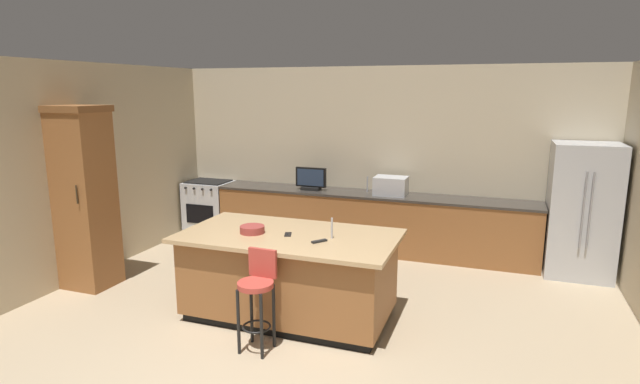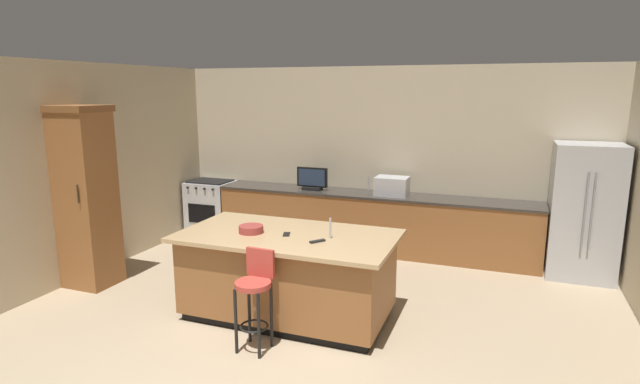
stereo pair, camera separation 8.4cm
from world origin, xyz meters
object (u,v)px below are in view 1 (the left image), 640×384
(cabinet_tower, at_px, (84,195))
(microwave, at_px, (391,186))
(range_oven, at_px, (209,207))
(cell_phone, at_px, (288,234))
(tv_remote, at_px, (319,241))
(kitchen_island, at_px, (289,275))
(fruit_bowl, at_px, (252,229))
(refrigerator, at_px, (582,210))
(tv_monitor, at_px, (311,180))
(bar_stool_center, at_px, (257,292))

(cabinet_tower, bearing_deg, microwave, 37.88)
(range_oven, bearing_deg, cabinet_tower, -93.28)
(cell_phone, distance_m, tv_remote, 0.43)
(cabinet_tower, distance_m, microwave, 4.18)
(kitchen_island, relative_size, range_oven, 2.51)
(tv_remote, bearing_deg, cell_phone, -161.51)
(kitchen_island, xyz_separation_m, fruit_bowl, (-0.39, -0.10, 0.50))
(refrigerator, relative_size, microwave, 3.70)
(tv_remote, bearing_deg, tv_monitor, 149.64)
(tv_monitor, relative_size, fruit_bowl, 1.87)
(refrigerator, distance_m, cell_phone, 4.00)
(bar_stool_center, relative_size, cell_phone, 6.45)
(fruit_bowl, bearing_deg, kitchen_island, 13.96)
(cabinet_tower, bearing_deg, range_oven, 86.72)
(refrigerator, distance_m, microwave, 2.57)
(range_oven, xyz_separation_m, tv_monitor, (1.89, -0.05, 0.61))
(kitchen_island, distance_m, microwave, 2.66)
(kitchen_island, xyz_separation_m, microwave, (0.56, 2.54, 0.56))
(bar_stool_center, bearing_deg, cell_phone, 92.19)
(microwave, xyz_separation_m, tv_monitor, (-1.26, -0.05, 0.03))
(refrigerator, bearing_deg, bar_stool_center, -134.03)
(microwave, bearing_deg, tv_remote, -93.34)
(bar_stool_center, xyz_separation_m, tv_remote, (0.40, 0.60, 0.37))
(tv_monitor, height_order, fruit_bowl, tv_monitor)
(microwave, xyz_separation_m, cell_phone, (-0.56, -2.57, -0.10))
(range_oven, bearing_deg, refrigerator, -0.65)
(kitchen_island, xyz_separation_m, tv_monitor, (-0.69, 2.49, 0.59))
(cabinet_tower, distance_m, tv_monitor, 3.24)
(bar_stool_center, xyz_separation_m, fruit_bowl, (-0.39, 0.67, 0.39))
(bar_stool_center, bearing_deg, cabinet_tower, 167.25)
(cell_phone, height_order, tv_remote, tv_remote)
(cell_phone, bearing_deg, microwave, 58.73)
(refrigerator, bearing_deg, tv_monitor, 179.78)
(refrigerator, xyz_separation_m, tv_remote, (-2.72, -2.64, 0.06))
(tv_monitor, bearing_deg, cabinet_tower, -129.08)
(kitchen_island, height_order, microwave, microwave)
(tv_monitor, bearing_deg, microwave, 2.36)
(cell_phone, bearing_deg, kitchen_island, 76.26)
(fruit_bowl, bearing_deg, tv_monitor, 96.79)
(fruit_bowl, bearing_deg, refrigerator, 36.16)
(tv_monitor, xyz_separation_m, cell_phone, (0.70, -2.52, -0.12))
(microwave, relative_size, fruit_bowl, 1.82)
(refrigerator, relative_size, tv_remote, 10.43)
(cabinet_tower, distance_m, fruit_bowl, 2.36)
(bar_stool_center, bearing_deg, range_oven, 130.42)
(microwave, relative_size, bar_stool_center, 0.50)
(cabinet_tower, xyz_separation_m, tv_monitor, (2.04, 2.51, -0.11))
(refrigerator, xyz_separation_m, bar_stool_center, (-3.13, -3.23, -0.31))
(bar_stool_center, height_order, fruit_bowl, fruit_bowl)
(tv_monitor, distance_m, tv_remote, 2.87)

